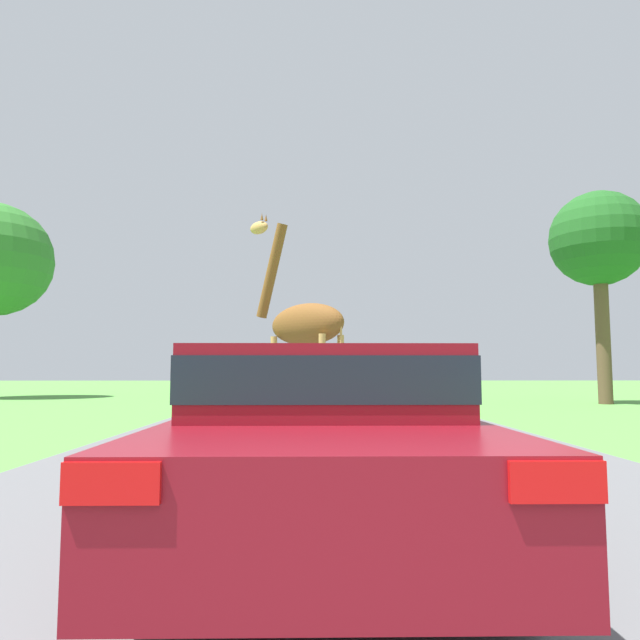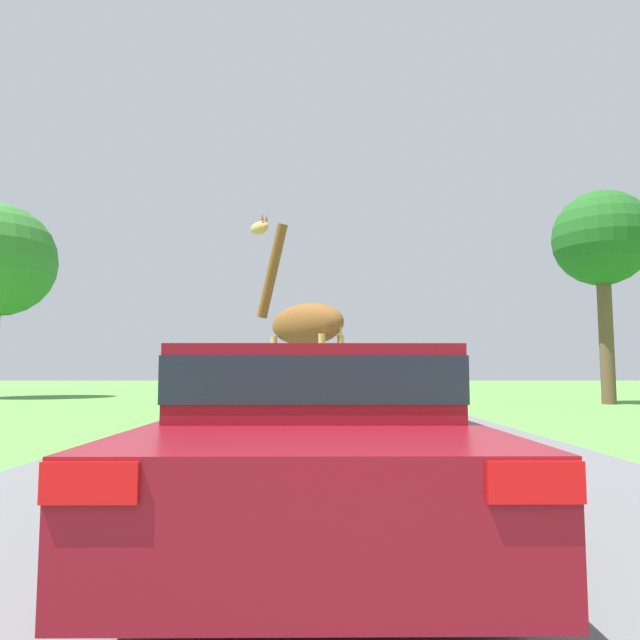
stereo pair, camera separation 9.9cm
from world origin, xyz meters
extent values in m
cube|color=#5B5B5E|center=(0.00, 30.00, 0.00)|extent=(8.16, 120.00, 0.00)
cylinder|color=tan|center=(-1.14, 12.32, 1.00)|extent=(0.14, 0.14, 1.99)
cylinder|color=#2D2319|center=(-1.14, 12.32, 0.04)|extent=(0.19, 0.19, 0.09)
cylinder|color=tan|center=(-0.74, 12.76, 1.00)|extent=(0.14, 0.14, 1.99)
cylinder|color=#2D2319|center=(-0.74, 12.76, 0.04)|extent=(0.19, 0.19, 0.09)
cylinder|color=tan|center=(-0.10, 11.37, 1.00)|extent=(0.14, 0.14, 1.99)
cylinder|color=#2D2319|center=(-0.10, 11.37, 0.04)|extent=(0.19, 0.19, 0.09)
cylinder|color=tan|center=(0.30, 11.82, 1.00)|extent=(0.14, 0.14, 1.99)
cylinder|color=#2D2319|center=(0.30, 11.82, 0.04)|extent=(0.19, 0.19, 0.09)
ellipsoid|color=brown|center=(-0.42, 12.07, 2.24)|extent=(1.96, 1.86, 0.90)
cylinder|color=brown|center=(-1.23, 12.80, 3.53)|extent=(0.83, 0.79, 2.16)
ellipsoid|color=tan|center=(-1.56, 13.10, 4.62)|extent=(0.58, 0.55, 0.30)
cylinder|color=tan|center=(0.29, 11.43, 1.69)|extent=(0.05, 0.05, 1.10)
cone|color=brown|center=(-1.48, 12.94, 4.85)|extent=(0.07, 0.07, 0.16)
cone|color=brown|center=(-1.39, 13.04, 4.85)|extent=(0.07, 0.07, 0.16)
cube|color=maroon|center=(-0.24, 4.17, 0.59)|extent=(2.00, 4.38, 0.64)
cube|color=maroon|center=(-0.24, 4.17, 1.15)|extent=(1.80, 1.97, 0.48)
cube|color=#19232D|center=(-0.24, 4.17, 1.17)|extent=(1.82, 1.99, 0.29)
cube|color=red|center=(-1.05, 1.97, 0.81)|extent=(0.36, 0.03, 0.15)
cube|color=red|center=(0.58, 1.97, 0.81)|extent=(0.36, 0.03, 0.15)
cylinder|color=black|center=(-1.03, 5.48, 0.31)|extent=(0.40, 0.63, 0.63)
cylinder|color=black|center=(0.56, 5.48, 0.31)|extent=(0.40, 0.63, 0.63)
cylinder|color=black|center=(-1.03, 2.85, 0.31)|extent=(0.40, 0.63, 0.63)
cylinder|color=black|center=(0.56, 2.85, 0.31)|extent=(0.40, 0.63, 0.63)
cube|color=navy|center=(-1.49, 17.72, 0.58)|extent=(1.87, 3.95, 0.67)
cube|color=navy|center=(-1.49, 17.72, 1.12)|extent=(1.68, 1.78, 0.41)
cube|color=#19232D|center=(-1.49, 17.72, 1.14)|extent=(1.70, 1.80, 0.25)
cube|color=red|center=(-2.26, 15.73, 0.82)|extent=(0.34, 0.03, 0.16)
cube|color=red|center=(-0.72, 15.73, 0.82)|extent=(0.34, 0.03, 0.16)
cylinder|color=black|center=(-2.24, 18.90, 0.29)|extent=(0.37, 0.58, 0.58)
cylinder|color=black|center=(-0.74, 18.90, 0.29)|extent=(0.37, 0.58, 0.58)
cylinder|color=black|center=(-2.24, 16.53, 0.29)|extent=(0.37, 0.58, 0.58)
cylinder|color=black|center=(-0.74, 16.53, 0.29)|extent=(0.37, 0.58, 0.58)
cube|color=gray|center=(-2.46, 27.12, 0.58)|extent=(1.88, 4.07, 0.58)
cube|color=gray|center=(-2.46, 27.12, 1.13)|extent=(1.69, 1.83, 0.52)
cube|color=#19232D|center=(-2.46, 27.12, 1.16)|extent=(1.71, 1.85, 0.31)
cube|color=red|center=(-3.23, 25.07, 0.79)|extent=(0.34, 0.03, 0.14)
cube|color=red|center=(-1.69, 25.07, 0.79)|extent=(0.34, 0.03, 0.14)
cylinder|color=black|center=(-3.21, 28.34, 0.34)|extent=(0.38, 0.67, 0.67)
cylinder|color=black|center=(-1.70, 28.34, 0.34)|extent=(0.38, 0.67, 0.67)
cylinder|color=black|center=(-3.21, 25.89, 0.34)|extent=(0.38, 0.67, 0.67)
cylinder|color=black|center=(-1.70, 25.89, 0.34)|extent=(0.38, 0.67, 0.67)
cylinder|color=brown|center=(10.89, 21.47, 2.92)|extent=(0.53, 0.53, 5.85)
sphere|color=#1E561E|center=(10.89, 21.47, 6.40)|extent=(3.69, 3.69, 3.69)
camera|label=1|loc=(-0.33, -0.16, 1.22)|focal=32.00mm
camera|label=2|loc=(-0.23, -0.17, 1.22)|focal=32.00mm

